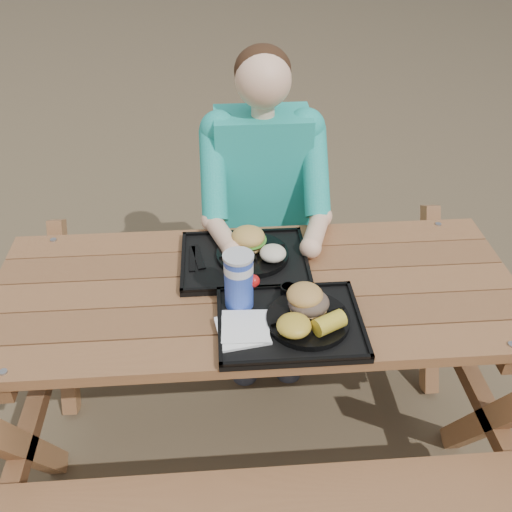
{
  "coord_description": "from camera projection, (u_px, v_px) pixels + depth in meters",
  "views": [
    {
      "loc": [
        -0.11,
        -1.51,
        1.98
      ],
      "look_at": [
        0.0,
        0.0,
        0.88
      ],
      "focal_mm": 40.0,
      "sensor_mm": 36.0,
      "label": 1
    }
  ],
  "objects": [
    {
      "name": "plate_far",
      "position": [
        253.0,
        255.0,
        2.05
      ],
      "size": [
        0.26,
        0.26,
        0.02
      ],
      "primitive_type": "cylinder",
      "color": "black",
      "rests_on": "tray_far"
    },
    {
      "name": "burger",
      "position": [
        248.0,
        233.0,
        2.04
      ],
      "size": [
        0.12,
        0.12,
        0.11
      ],
      "primitive_type": null,
      "color": "gold",
      "rests_on": "plate_far"
    },
    {
      "name": "tray_near",
      "position": [
        290.0,
        324.0,
        1.78
      ],
      "size": [
        0.45,
        0.35,
        0.02
      ],
      "primitive_type": "cube",
      "color": "black",
      "rests_on": "picnic_table"
    },
    {
      "name": "napkin_stack",
      "position": [
        242.0,
        330.0,
        1.73
      ],
      "size": [
        0.17,
        0.17,
        0.02
      ],
      "primitive_type": "cube",
      "rotation": [
        0.0,
        0.0,
        0.16
      ],
      "color": "white",
      "rests_on": "tray_near"
    },
    {
      "name": "corn_cob",
      "position": [
        329.0,
        323.0,
        1.7
      ],
      "size": [
        0.13,
        0.13,
        0.06
      ],
      "primitive_type": null,
      "rotation": [
        0.0,
        0.0,
        0.47
      ],
      "color": "gold",
      "rests_on": "plate_near"
    },
    {
      "name": "diner",
      "position": [
        262.0,
        223.0,
        2.48
      ],
      "size": [
        0.48,
        0.84,
        1.28
      ],
      "primitive_type": null,
      "color": "#1D94CC",
      "rests_on": "ground"
    },
    {
      "name": "soda_cup",
      "position": [
        239.0,
        282.0,
        1.79
      ],
      "size": [
        0.09,
        0.09,
        0.19
      ],
      "primitive_type": "cylinder",
      "color": "#1839B4",
      "rests_on": "tray_near"
    },
    {
      "name": "cutlery_far",
      "position": [
        198.0,
        257.0,
        2.05
      ],
      "size": [
        0.05,
        0.15,
        0.01
      ],
      "primitive_type": "cube",
      "rotation": [
        0.0,
        0.0,
        0.19
      ],
      "color": "black",
      "rests_on": "tray_far"
    },
    {
      "name": "condiment_bbq",
      "position": [
        288.0,
        290.0,
        1.87
      ],
      "size": [
        0.05,
        0.05,
        0.03
      ],
      "primitive_type": "cylinder",
      "color": "black",
      "rests_on": "tray_near"
    },
    {
      "name": "condiment_mustard",
      "position": [
        302.0,
        293.0,
        1.86
      ],
      "size": [
        0.05,
        0.05,
        0.03
      ],
      "primitive_type": "cylinder",
      "color": "yellow",
      "rests_on": "tray_near"
    },
    {
      "name": "sandwich",
      "position": [
        309.0,
        293.0,
        1.76
      ],
      "size": [
        0.12,
        0.12,
        0.13
      ],
      "primitive_type": null,
      "color": "#C78E46",
      "rests_on": "plate_near"
    },
    {
      "name": "mac_cheese",
      "position": [
        294.0,
        326.0,
        1.69
      ],
      "size": [
        0.11,
        0.11,
        0.05
      ],
      "primitive_type": "ellipsoid",
      "color": "gold",
      "rests_on": "plate_near"
    },
    {
      "name": "plate_near",
      "position": [
        308.0,
        319.0,
        1.77
      ],
      "size": [
        0.26,
        0.26,
        0.02
      ],
      "primitive_type": "cylinder",
      "color": "black",
      "rests_on": "tray_near"
    },
    {
      "name": "picnic_table",
      "position": [
        256.0,
        363.0,
        2.16
      ],
      "size": [
        1.8,
        1.49,
        0.75
      ],
      "primitive_type": null,
      "color": "#999999",
      "rests_on": "ground"
    },
    {
      "name": "ground",
      "position": [
        256.0,
        426.0,
        2.39
      ],
      "size": [
        60.0,
        60.0,
        0.0
      ],
      "primitive_type": "plane",
      "color": "#999999",
      "rests_on": "ground"
    },
    {
      "name": "baked_beans",
      "position": [
        237.0,
        258.0,
        1.98
      ],
      "size": [
        0.09,
        0.09,
        0.04
      ],
      "primitive_type": "ellipsoid",
      "color": "#46210E",
      "rests_on": "plate_far"
    },
    {
      "name": "potato_salad",
      "position": [
        273.0,
        253.0,
        1.99
      ],
      "size": [
        0.09,
        0.09,
        0.05
      ],
      "primitive_type": "ellipsoid",
      "color": "silver",
      "rests_on": "plate_far"
    },
    {
      "name": "tray_far",
      "position": [
        244.0,
        261.0,
        2.05
      ],
      "size": [
        0.45,
        0.35,
        0.02
      ],
      "primitive_type": "cube",
      "color": "black",
      "rests_on": "picnic_table"
    }
  ]
}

